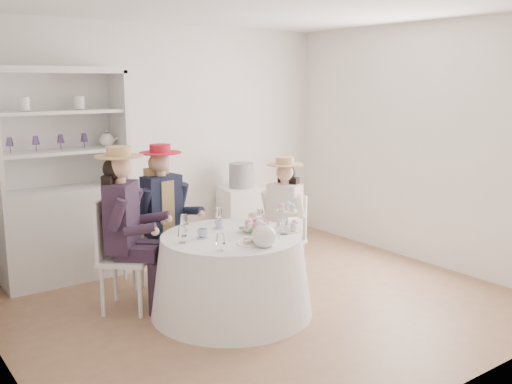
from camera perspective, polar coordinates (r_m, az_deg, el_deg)
ground at (r=5.49m, az=0.63°, el=-10.98°), size 4.50×4.50×0.00m
ceiling at (r=5.13m, az=0.69°, el=18.23°), size 4.50×4.50×0.00m
wall_back at (r=6.83m, az=-9.46°, el=4.96°), size 4.50×0.00×4.50m
wall_front at (r=3.75m, az=19.25°, el=-0.51°), size 4.50×0.00×4.50m
wall_right at (r=6.72m, az=16.27°, el=4.57°), size 0.00×4.50×4.50m
tea_table at (r=5.16m, az=-2.46°, el=-8.22°), size 1.45×1.45×0.72m
hutch at (r=6.25m, az=-18.60°, el=-1.34°), size 1.32×0.55×2.20m
side_table at (r=7.13m, az=-1.46°, el=-2.55°), size 0.57×0.57×0.76m
hatbox at (r=7.03m, az=-1.48°, el=1.67°), size 0.36×0.36×0.30m
guest_left at (r=5.20m, az=-12.98°, el=-2.73°), size 0.64×0.63×1.50m
guest_mid at (r=5.73m, az=-9.26°, el=-1.57°), size 0.54×0.56×1.45m
guest_right at (r=5.84m, az=2.75°, el=-2.06°), size 0.54×0.49×1.31m
spare_chair at (r=5.89m, az=-10.93°, el=-3.97°), size 0.48×0.48×1.03m
teacup_a at (r=4.98m, az=-5.36°, el=-4.20°), size 0.11×0.11×0.07m
teacup_b at (r=5.27m, az=-3.75°, el=-3.30°), size 0.10×0.10×0.07m
teacup_c at (r=5.26m, az=-0.29°, el=-3.38°), size 0.10×0.10×0.06m
flower_bowl at (r=5.15m, az=-0.60°, el=-3.76°), size 0.21×0.21×0.05m
flower_arrangement at (r=5.08m, az=-0.12°, el=-3.15°), size 0.20×0.20×0.07m
table_teapot at (r=4.70m, az=0.81°, el=-4.42°), size 0.28×0.20×0.21m
sandwich_plate at (r=4.80m, az=-0.54°, el=-5.02°), size 0.24×0.24×0.05m
cupcake_stand at (r=5.20m, az=3.13°, el=-2.86°), size 0.27×0.27×0.25m
stemware_set at (r=5.04m, az=-2.50°, el=-3.54°), size 0.98×0.99×0.15m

